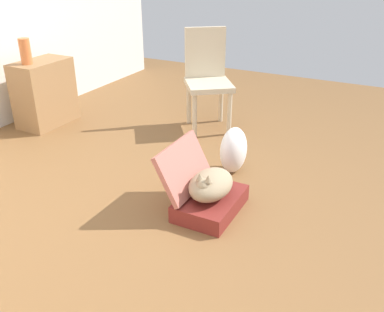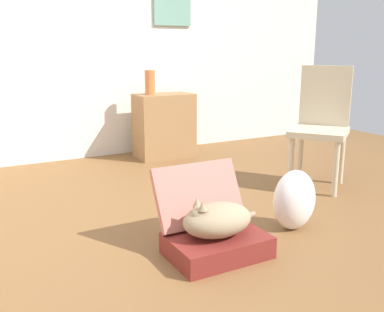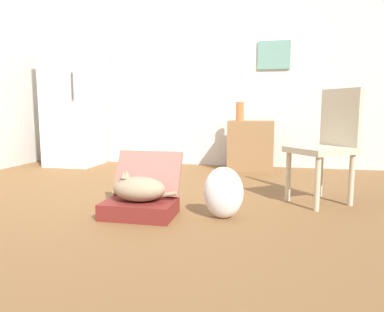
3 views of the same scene
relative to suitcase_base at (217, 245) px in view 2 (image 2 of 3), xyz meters
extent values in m
plane|color=brown|center=(-0.15, 0.34, -0.06)|extent=(7.68, 7.68, 0.00)
cube|color=silver|center=(-0.15, 2.60, 1.24)|extent=(6.40, 0.12, 2.60)
cube|color=#6A9C89|center=(0.99, 2.53, 1.46)|extent=(0.43, 0.02, 0.37)
cube|color=maroon|center=(0.00, 0.00, 0.00)|extent=(0.52, 0.36, 0.12)
cube|color=#B26356|center=(0.00, 0.20, 0.23)|extent=(0.52, 0.20, 0.34)
ellipsoid|color=#998466|center=(0.00, 0.00, 0.15)|extent=(0.39, 0.27, 0.18)
sphere|color=#998466|center=(-0.11, 0.00, 0.19)|extent=(0.11, 0.11, 0.11)
cone|color=#998466|center=(-0.11, -0.03, 0.26)|extent=(0.05, 0.05, 0.05)
cone|color=#998466|center=(-0.11, 0.03, 0.26)|extent=(0.05, 0.05, 0.05)
cylinder|color=#998466|center=(0.18, 0.04, 0.10)|extent=(0.20, 0.03, 0.07)
ellipsoid|color=white|center=(0.61, 0.09, 0.13)|extent=(0.29, 0.20, 0.38)
cube|color=olive|center=(0.72, 2.19, 0.27)|extent=(0.58, 0.34, 0.65)
cylinder|color=#CC6B38|center=(0.57, 2.20, 0.71)|extent=(0.10, 0.10, 0.24)
cylinder|color=beige|center=(1.10, 0.69, 0.16)|extent=(0.04, 0.04, 0.43)
cylinder|color=beige|center=(1.30, 0.42, 0.16)|extent=(0.04, 0.04, 0.43)
cylinder|color=beige|center=(1.40, 0.91, 0.16)|extent=(0.04, 0.04, 0.43)
cylinder|color=beige|center=(1.60, 0.64, 0.16)|extent=(0.04, 0.04, 0.43)
cube|color=beige|center=(1.35, 0.66, 0.39)|extent=(0.62, 0.61, 0.05)
cube|color=beige|center=(1.52, 0.79, 0.66)|extent=(0.27, 0.35, 0.48)
camera|label=1|loc=(-2.25, -1.03, 1.56)|focal=39.63mm
camera|label=2|loc=(-1.17, -1.86, 1.03)|focal=41.20mm
camera|label=3|loc=(0.89, -2.35, 0.72)|focal=32.26mm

